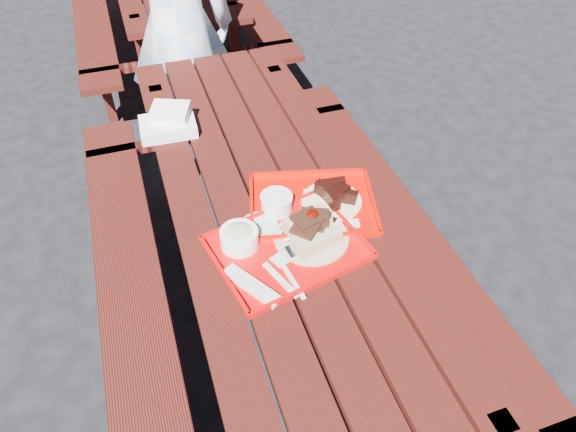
# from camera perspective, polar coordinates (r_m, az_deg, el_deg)

# --- Properties ---
(ground) EXTENTS (60.00, 60.00, 0.00)m
(ground) POSITION_cam_1_polar(r_m,az_deg,el_deg) (2.45, -1.14, -11.56)
(ground) COLOR black
(ground) RESTS_ON ground
(picnic_table_near) EXTENTS (1.41, 2.40, 0.75)m
(picnic_table_near) POSITION_cam_1_polar(r_m,az_deg,el_deg) (2.01, -1.36, -2.50)
(picnic_table_near) COLOR #47160D
(picnic_table_near) RESTS_ON ground
(near_tray) EXTENTS (0.54, 0.46, 0.15)m
(near_tray) POSITION_cam_1_polar(r_m,az_deg,el_deg) (1.69, -0.50, -2.64)
(near_tray) COLOR red
(near_tray) RESTS_ON picnic_table_near
(far_tray) EXTENTS (0.52, 0.45, 0.08)m
(far_tray) POSITION_cam_1_polar(r_m,az_deg,el_deg) (1.84, 2.50, 1.42)
(far_tray) COLOR #D60900
(far_tray) RESTS_ON picnic_table_near
(white_cloth) EXTENTS (0.24, 0.21, 0.09)m
(white_cloth) POSITION_cam_1_polar(r_m,az_deg,el_deg) (2.27, -13.12, 10.09)
(white_cloth) COLOR white
(white_cloth) RESTS_ON picnic_table_near
(person) EXTENTS (0.67, 0.50, 1.68)m
(person) POSITION_cam_1_polar(r_m,az_deg,el_deg) (2.99, -12.15, 19.95)
(person) COLOR #B3D3F9
(person) RESTS_ON ground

